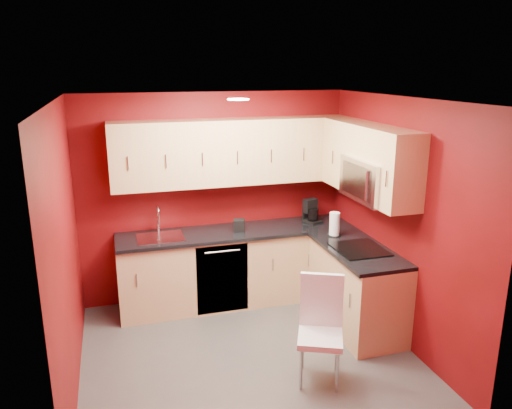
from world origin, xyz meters
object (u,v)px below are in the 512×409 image
paper_towel (335,224)px  dining_chair (320,332)px  microwave (373,180)px  sink (160,234)px  napkin_holder (239,225)px  coffee_maker (313,211)px

paper_towel → dining_chair: paper_towel is taller
microwave → paper_towel: 0.80m
sink → paper_towel: (1.92, -0.51, 0.10)m
napkin_holder → dining_chair: size_ratio=0.14×
sink → paper_towel: 1.99m
sink → paper_towel: sink is taller
dining_chair → microwave: bearing=65.7°
microwave → napkin_holder: (-1.18, 0.95, -0.68)m
sink → dining_chair: (1.21, -1.78, -0.46)m
microwave → paper_towel: (-0.18, 0.49, -0.61)m
coffee_maker → paper_towel: size_ratio=1.04×
coffee_maker → dining_chair: bearing=-129.2°
napkin_holder → coffee_maker: bearing=4.3°
microwave → napkin_holder: microwave is taller
paper_towel → napkin_holder: bearing=155.2°
coffee_maker → sink: bearing=161.7°
paper_towel → dining_chair: (-0.70, -1.27, -0.56)m
napkin_holder → sink: bearing=176.9°
paper_towel → dining_chair: size_ratio=0.28×
sink → coffee_maker: size_ratio=1.82×
dining_chair → napkin_holder: bearing=124.1°
napkin_holder → dining_chair: napkin_holder is taller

